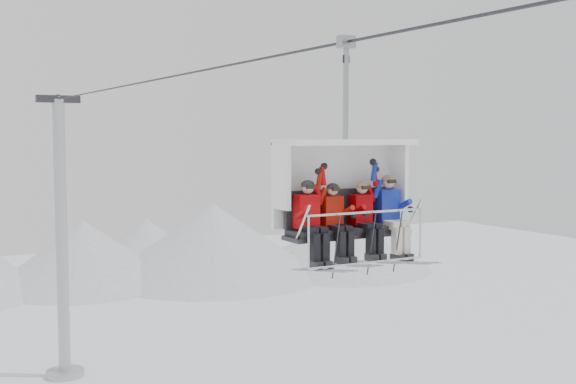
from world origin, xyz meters
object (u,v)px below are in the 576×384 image
lift_tower_right (62,258)px  skier_far_left (310,219)px  skier_center_left (335,219)px  skier_center_right (365,217)px  skier_far_right (390,213)px  chairlift_carrier (341,187)px

lift_tower_right → skier_far_left: (-0.85, -24.29, 4.42)m
lift_tower_right → skier_center_left: (-0.33, -24.30, 4.39)m
skier_center_left → skier_center_right: skier_center_right is taller
skier_far_right → skier_center_right: bearing=-178.6°
lift_tower_right → skier_center_right: lift_tower_right is taller
chairlift_carrier → skier_center_right: (0.30, -0.32, -0.54)m
skier_far_left → chairlift_carrier: bearing=20.3°
skier_far_left → skier_center_left: size_ratio=1.00×
skier_center_left → chairlift_carrier: bearing=44.2°
skier_center_right → chairlift_carrier: bearing=133.1°
skier_far_left → skier_far_right: skier_far_right is taller
skier_center_left → skier_center_right: 0.63m
skier_center_left → skier_far_right: 1.22m
skier_far_left → skier_center_right: size_ratio=1.00×
skier_center_left → lift_tower_right: bearing=89.2°
chairlift_carrier → skier_center_left: chairlift_carrier is taller
chairlift_carrier → skier_center_right: size_ratio=2.36×
skier_far_left → lift_tower_right: bearing=88.0°
skier_far_right → skier_center_left: bearing=-179.3°
skier_center_right → skier_far_right: bearing=1.4°
skier_center_right → skier_far_right: 0.59m
lift_tower_right → skier_center_right: size_ratio=7.99×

